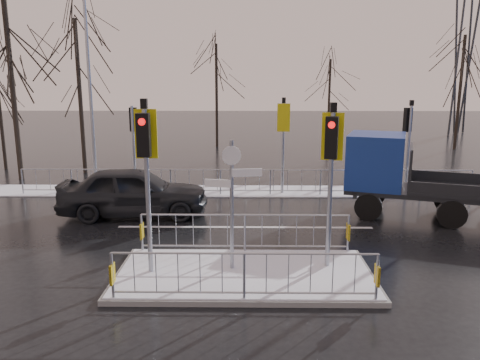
{
  "coord_description": "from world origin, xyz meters",
  "views": [
    {
      "loc": [
        0.04,
        -10.27,
        4.55
      ],
      "look_at": [
        -0.14,
        2.52,
        1.8
      ],
      "focal_mm": 35.0,
      "sensor_mm": 36.0,
      "label": 1
    }
  ],
  "objects_px": {
    "traffic_island": "(244,261)",
    "flatbed_truck": "(401,173)",
    "street_lamp_left": "(91,81)",
    "car_far_lane": "(134,191)"
  },
  "relations": [
    {
      "from": "car_far_lane",
      "to": "flatbed_truck",
      "type": "xyz_separation_m",
      "value": [
        9.03,
        0.17,
        0.62
      ]
    },
    {
      "from": "car_far_lane",
      "to": "flatbed_truck",
      "type": "height_order",
      "value": "flatbed_truck"
    },
    {
      "from": "street_lamp_left",
      "to": "flatbed_truck",
      "type": "bearing_deg",
      "value": -20.03
    },
    {
      "from": "traffic_island",
      "to": "flatbed_truck",
      "type": "distance_m",
      "value": 7.5
    },
    {
      "from": "traffic_island",
      "to": "street_lamp_left",
      "type": "relative_size",
      "value": 0.73
    },
    {
      "from": "traffic_island",
      "to": "street_lamp_left",
      "type": "height_order",
      "value": "street_lamp_left"
    },
    {
      "from": "car_far_lane",
      "to": "street_lamp_left",
      "type": "distance_m",
      "value": 6.33
    },
    {
      "from": "flatbed_truck",
      "to": "street_lamp_left",
      "type": "height_order",
      "value": "street_lamp_left"
    },
    {
      "from": "flatbed_truck",
      "to": "street_lamp_left",
      "type": "relative_size",
      "value": 0.77
    },
    {
      "from": "traffic_island",
      "to": "flatbed_truck",
      "type": "xyz_separation_m",
      "value": [
        5.27,
        5.23,
        1.08
      ]
    }
  ]
}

